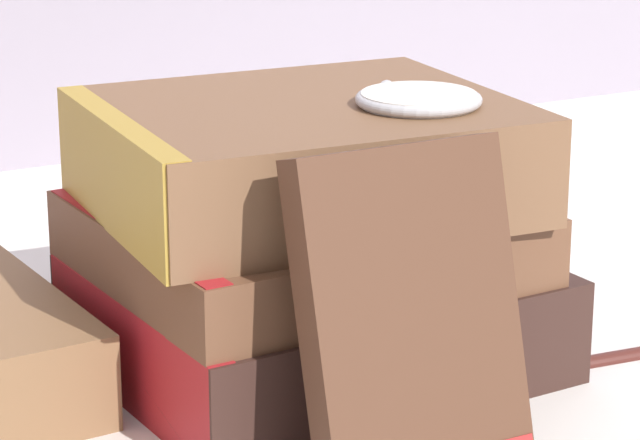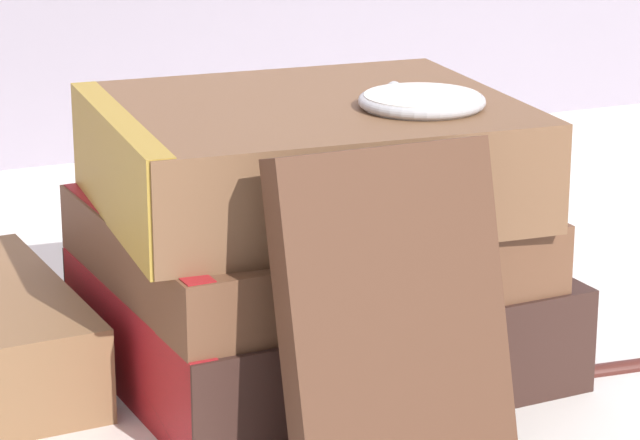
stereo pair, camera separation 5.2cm
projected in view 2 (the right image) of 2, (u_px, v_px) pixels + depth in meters
ground_plane at (357, 413)px, 0.66m from camera, size 3.00×3.00×0.00m
book_flat_bottom at (309, 319)px, 0.71m from camera, size 0.20×0.18×0.05m
book_flat_middle at (298, 238)px, 0.69m from camera, size 0.19×0.17×0.03m
book_flat_top at (294, 156)px, 0.68m from camera, size 0.19×0.16×0.05m
book_leaning_front at (394, 331)px, 0.59m from camera, size 0.09×0.05×0.13m
pocket_watch at (422, 101)px, 0.66m from camera, size 0.06×0.06×0.01m
reading_glasses at (173, 280)px, 0.83m from camera, size 0.12×0.08×0.00m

